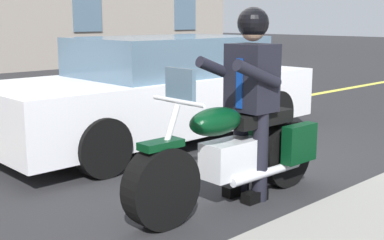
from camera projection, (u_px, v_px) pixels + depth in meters
ground_plane at (207, 156)px, 6.16m from camera, size 80.00×80.00×0.00m
lane_center_stripe at (112, 130)px, 7.58m from camera, size 60.00×0.16×0.01m
motorcycle_main at (235, 154)px, 4.55m from camera, size 2.21×0.61×1.26m
rider_main at (251, 87)px, 4.56m from camera, size 0.62×0.55×1.74m
car_silver at (160, 90)px, 6.86m from camera, size 4.60×1.92×1.40m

